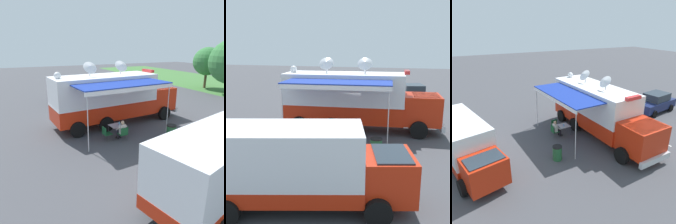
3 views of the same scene
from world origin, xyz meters
The scene contains 11 objects.
ground_plane centered at (0.00, 0.00, 0.00)m, with size 100.00×100.00×0.00m, color #47474C.
lot_stripe centered at (-3.19, 2.16, 0.00)m, with size 0.12×4.80×0.01m, color silver.
command_truck centered at (-0.03, 0.75, 1.95)m, with size 5.46×9.65×4.53m.
folding_table centered at (2.34, -0.22, 0.67)m, with size 0.86×0.86×0.73m.
water_bottle centered at (2.40, -0.06, 0.83)m, with size 0.07×0.07×0.22m.
folding_chair_at_table centered at (3.14, -0.16, 0.51)m, with size 0.52×0.52×0.87m.
folding_chair_beside_table centered at (2.66, -1.07, 0.51)m, with size 0.52×0.52×0.87m.
seated_responder centered at (2.95, -0.18, 0.65)m, with size 0.68×0.58×1.25m.
trash_bin centered at (4.11, 2.55, 0.46)m, with size 0.57×0.57×0.91m.
support_truck centered at (9.00, 0.63, 1.39)m, with size 3.67×7.09×2.70m.
car_behind_truck centered at (-7.33, -0.67, 0.88)m, with size 4.45×2.54×1.76m.
Camera 3 is at (8.73, 12.88, 7.65)m, focal length 35.29 mm.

